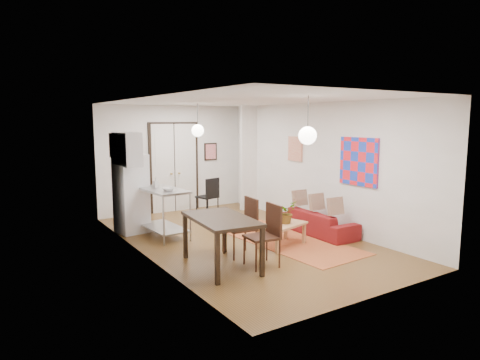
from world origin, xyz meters
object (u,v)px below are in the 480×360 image
dining_chair_near (237,221)px  dining_chair_far (258,229)px  fridge (131,194)px  dining_table (221,223)px  kitchen_counter (163,205)px  black_side_chair (205,193)px  coffee_table (282,227)px  sofa (320,222)px

dining_chair_near → dining_chair_far: bearing=5.7°
fridge → dining_chair_near: size_ratio=1.64×
fridge → dining_chair_far: size_ratio=1.64×
fridge → dining_table: size_ratio=1.06×
kitchen_counter → fridge: fridge is taller
black_side_chair → dining_chair_far: bearing=60.5°
coffee_table → black_side_chair: bearing=88.9°
kitchen_counter → dining_chair_far: 2.66m
sofa → coffee_table: bearing=103.1°
dining_chair_far → sofa: bearing=117.5°
black_side_chair → dining_table: bearing=51.6°
kitchen_counter → black_side_chair: size_ratio=1.40×
dining_table → dining_chair_far: size_ratio=1.54×
coffee_table → black_side_chair: black_side_chair is taller
dining_table → dining_chair_near: bearing=37.5°
kitchen_counter → dining_chair_near: dining_chair_near is taller
sofa → dining_chair_far: (-2.29, -0.91, 0.36)m
dining_table → dining_chair_near: dining_chair_near is taller
dining_chair_near → dining_chair_far: size_ratio=1.00×
sofa → black_side_chair: (-1.20, 3.10, 0.33)m
dining_chair_far → black_side_chair: 4.16m
coffee_table → fridge: (-2.17, 2.67, 0.48)m
coffee_table → sofa: bearing=12.2°
sofa → dining_chair_near: (-2.29, -0.21, 0.36)m
dining_table → dining_chair_near: (0.60, 0.46, -0.15)m
coffee_table → dining_chair_far: bearing=-147.9°
sofa → black_side_chair: bearing=22.1°
kitchen_counter → dining_chair_near: 2.00m
fridge → black_side_chair: bearing=9.5°
sofa → coffee_table: sofa is taller
dining_chair_far → dining_table: bearing=-106.0°
dining_table → black_side_chair: bearing=65.9°
kitchen_counter → fridge: bearing=117.8°
coffee_table → dining_chair_near: dining_chair_near is taller
sofa → black_side_chair: 3.34m
black_side_chair → coffee_table: bearing=74.5°
kitchen_counter → fridge: size_ratio=0.80×
kitchen_counter → black_side_chair: kitchen_counter is taller
sofa → black_side_chair: black_side_chair is taller
coffee_table → dining_chair_near: size_ratio=1.07×
dining_table → fridge: bearing=100.1°
kitchen_counter → dining_chair_far: size_ratio=1.31×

